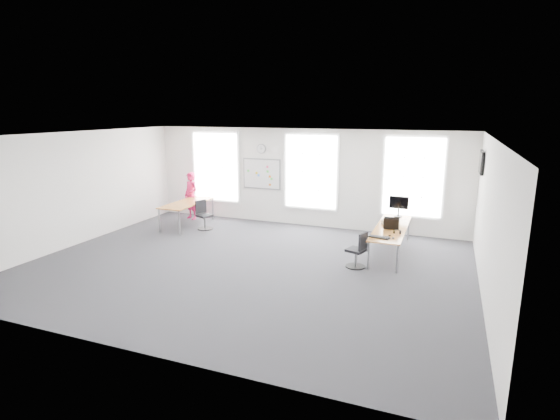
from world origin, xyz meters
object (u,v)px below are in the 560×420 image
at_px(chair_left, 204,216).
at_px(keyboard, 379,237).
at_px(headphones, 397,232).
at_px(desk_left, 187,204).
at_px(chair_right, 358,252).
at_px(person, 191,196).
at_px(desk_right, 391,229).
at_px(monitor, 399,205).

bearing_deg(chair_left, keyboard, -80.33).
bearing_deg(headphones, desk_left, 156.59).
bearing_deg(chair_right, desk_left, -89.66).
relative_size(chair_right, chair_left, 0.97).
distance_m(desk_left, keyboard, 6.31).
distance_m(person, keyboard, 6.91).
distance_m(chair_right, person, 6.63).
relative_size(keyboard, headphones, 2.71).
relative_size(person, headphones, 8.72).
height_order(chair_right, person, person).
bearing_deg(chair_right, desk_right, 174.37).
distance_m(desk_left, headphones, 6.55).
xyz_separation_m(desk_left, chair_left, (0.65, -0.12, -0.30)).
xyz_separation_m(desk_right, chair_left, (-5.61, 0.36, -0.26)).
bearing_deg(headphones, keyboard, -139.48).
relative_size(desk_left, monitor, 3.58).
bearing_deg(chair_left, monitor, -57.68).
bearing_deg(person, desk_left, -44.39).
xyz_separation_m(desk_left, chair_right, (5.70, -1.79, -0.31)).
distance_m(chair_left, monitor, 5.74).
bearing_deg(headphones, chair_left, 156.77).
bearing_deg(chair_right, chair_left, -90.50).
bearing_deg(keyboard, desk_right, 94.68).
distance_m(desk_right, person, 6.77).
height_order(person, keyboard, person).
relative_size(desk_left, headphones, 11.43).
xyz_separation_m(chair_right, keyboard, (0.43, 0.27, 0.32)).
bearing_deg(monitor, keyboard, -92.01).
bearing_deg(desk_right, desk_left, 175.61).
distance_m(chair_left, person, 1.45).
relative_size(chair_right, headphones, 4.73).
height_order(headphones, monitor, monitor).
bearing_deg(desk_left, person, 114.27).
bearing_deg(chair_left, desk_left, 103.25).
bearing_deg(desk_left, monitor, 6.42).
bearing_deg(desk_left, headphones, -9.08).
relative_size(chair_right, person, 0.54).
xyz_separation_m(desk_right, desk_left, (-6.27, 0.48, 0.04)).
xyz_separation_m(person, keyboard, (6.50, -2.34, -0.09)).
distance_m(chair_right, headphones, 1.13).
bearing_deg(monitor, headphones, -82.12).
xyz_separation_m(desk_left, keyboard, (6.13, -1.51, 0.01)).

